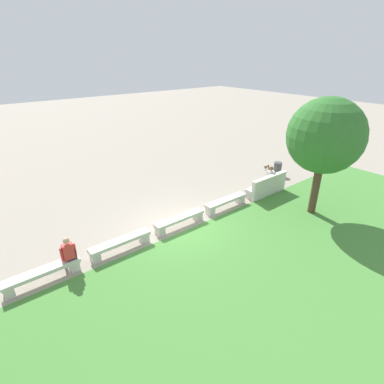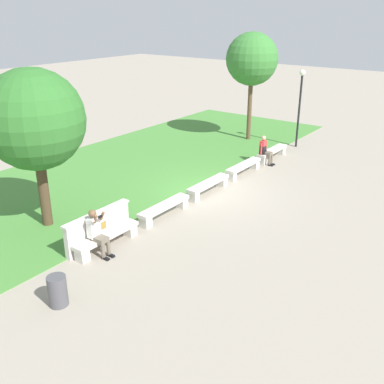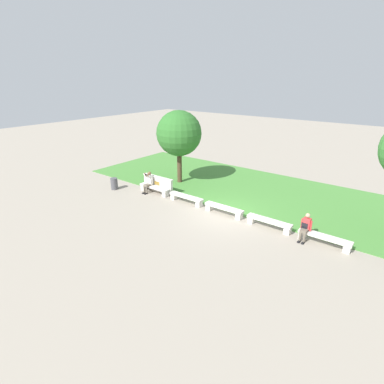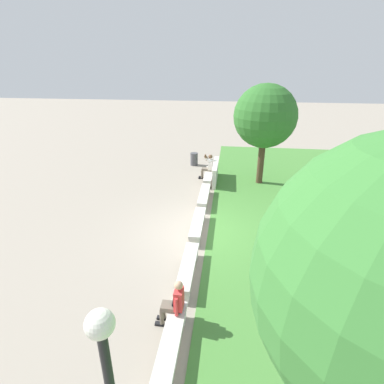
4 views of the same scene
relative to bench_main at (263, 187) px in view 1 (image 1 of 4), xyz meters
The scene contains 13 objects.
ground_plane 5.11m from the bench_main, ahead, with size 80.00×80.00×0.00m, color gray.
grass_strip 6.73m from the bench_main, 40.63° to the left, with size 24.42×8.00×0.03m, color #478438.
bench_main is the anchor object (origin of this frame).
bench_near 2.55m from the bench_main, ahead, with size 2.21×0.40×0.45m.
bench_mid 5.10m from the bench_main, ahead, with size 2.21×0.40×0.45m.
bench_far 7.66m from the bench_main, ahead, with size 2.21×0.40×0.45m.
bench_end 10.21m from the bench_main, ahead, with size 2.21×0.40×0.45m.
backrest_wall_with_plaque 0.40m from the bench_main, 90.00° to the left, with size 2.36×0.24×1.01m.
person_photographer 0.60m from the bench_main, 169.31° to the right, with size 0.47×0.72×1.32m.
person_distant 9.38m from the bench_main, ahead, with size 0.48×0.67×1.26m.
backpack 9.33m from the bench_main, ahead, with size 0.28×0.24×0.43m.
tree_behind_wall 4.01m from the bench_main, 92.20° to the left, with size 2.98×2.98×4.87m.
trash_bin 2.78m from the bench_main, 157.12° to the right, with size 0.44×0.44×0.75m, color #4C4C51.
Camera 1 is at (6.00, 8.33, 6.31)m, focal length 28.00 mm.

